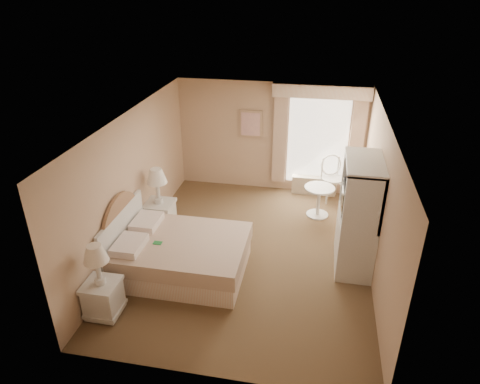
% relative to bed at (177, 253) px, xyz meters
% --- Properties ---
extents(room, '(4.21, 5.51, 2.51)m').
position_rel_bed_xyz_m(room, '(1.12, 0.74, 0.90)').
color(room, brown).
rests_on(room, ground).
extents(window, '(2.05, 0.22, 2.51)m').
position_rel_bed_xyz_m(window, '(2.17, 3.40, 0.99)').
color(window, white).
rests_on(window, room).
extents(framed_art, '(0.52, 0.04, 0.62)m').
position_rel_bed_xyz_m(framed_art, '(0.67, 3.46, 1.20)').
color(framed_art, tan).
rests_on(framed_art, room).
extents(bed, '(2.12, 1.64, 1.45)m').
position_rel_bed_xyz_m(bed, '(0.00, 0.00, 0.00)').
color(bed, '#DBAC8E').
rests_on(bed, room).
extents(nightstand_near, '(0.49, 0.49, 1.20)m').
position_rel_bed_xyz_m(nightstand_near, '(-0.72, -1.21, 0.10)').
color(nightstand_near, silver).
rests_on(nightstand_near, room).
extents(nightstand_far, '(0.54, 0.54, 1.31)m').
position_rel_bed_xyz_m(nightstand_far, '(-0.72, 1.17, 0.14)').
color(nightstand_far, silver).
rests_on(nightstand_far, room).
extents(round_table, '(0.62, 0.62, 0.65)m').
position_rel_bed_xyz_m(round_table, '(2.29, 2.37, 0.09)').
color(round_table, silver).
rests_on(round_table, room).
extents(cafe_chair, '(0.64, 0.64, 1.02)m').
position_rel_bed_xyz_m(cafe_chair, '(2.54, 3.20, 0.24)').
color(cafe_chair, silver).
rests_on(cafe_chair, room).
extents(armoire, '(0.58, 1.17, 1.95)m').
position_rel_bed_xyz_m(armoire, '(2.93, 0.77, 0.46)').
color(armoire, silver).
rests_on(armoire, room).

